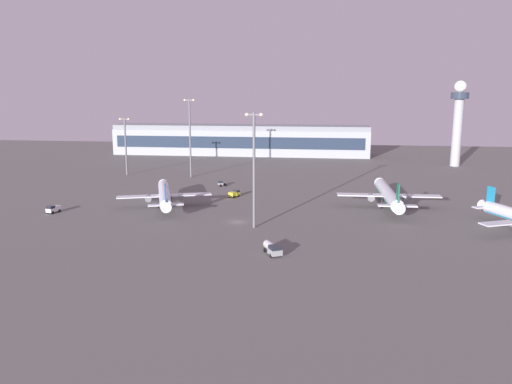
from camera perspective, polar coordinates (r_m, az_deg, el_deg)
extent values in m
plane|color=#605E5B|center=(139.31, -2.05, -3.37)|extent=(416.00, 416.00, 0.00)
cube|color=#9EA3AD|center=(286.19, -1.72, 5.62)|extent=(140.36, 22.00, 14.00)
cube|color=#263347|center=(275.13, -2.09, 5.54)|extent=(134.75, 0.40, 6.16)
cube|color=gray|center=(285.50, -1.73, 7.26)|extent=(140.36, 19.80, 2.40)
cylinder|color=#A8A8B2|center=(258.26, 21.53, 6.16)|extent=(4.40, 4.40, 31.35)
cylinder|color=#2D3847|center=(257.53, 21.81, 9.97)|extent=(8.00, 8.00, 3.00)
sphere|color=silver|center=(257.52, 21.88, 10.86)|extent=(5.60, 5.60, 5.60)
cone|color=silver|center=(155.77, 24.18, -1.42)|extent=(3.79, 3.50, 3.04)
cube|color=silver|center=(154.49, 24.58, -1.48)|extent=(9.82, 5.89, 0.31)
cube|color=#1984B2|center=(153.76, 24.73, -0.52)|extent=(1.39, 2.72, 5.78)
cylinder|color=silver|center=(160.09, -10.19, -0.26)|extent=(13.63, 31.65, 3.41)
cone|color=silver|center=(177.00, -10.32, 0.83)|extent=(3.76, 3.08, 3.24)
cone|color=silver|center=(143.09, -10.02, -1.63)|extent=(3.71, 3.36, 3.07)
cube|color=silver|center=(159.25, -10.18, -0.39)|extent=(28.31, 12.64, 0.31)
cube|color=silver|center=(144.71, -10.04, -1.41)|extent=(10.03, 5.22, 0.31)
cube|color=#19479E|center=(144.41, -10.08, -0.33)|extent=(1.18, 2.80, 5.83)
cylinder|color=slate|center=(159.37, -11.94, -0.68)|extent=(2.91, 3.69, 1.97)
cylinder|color=slate|center=(159.54, -8.40, -0.54)|extent=(2.91, 3.69, 1.97)
cube|color=#19479E|center=(160.28, -10.17, -0.59)|extent=(12.48, 29.10, 0.32)
cylinder|color=#333338|center=(170.53, -10.25, -0.10)|extent=(0.25, 0.25, 3.18)
cylinder|color=black|center=(170.85, -10.23, -0.63)|extent=(0.66, 1.05, 0.99)
cylinder|color=#333338|center=(158.20, -10.86, -1.01)|extent=(0.25, 0.25, 3.18)
cylinder|color=black|center=(158.54, -10.84, -1.57)|extent=(0.66, 1.05, 0.99)
cylinder|color=#333338|center=(158.27, -9.43, -0.96)|extent=(0.25, 0.25, 3.18)
cylinder|color=black|center=(158.61, -9.41, -1.52)|extent=(0.66, 1.05, 0.99)
cylinder|color=silver|center=(161.69, 14.53, -0.23)|extent=(4.61, 34.96, 3.68)
cone|color=silver|center=(179.78, 13.67, 0.95)|extent=(3.56, 2.42, 3.50)
cone|color=silver|center=(143.55, 15.62, -1.72)|extent=(3.38, 2.80, 3.31)
cube|color=silver|center=(160.79, 14.58, -0.36)|extent=(31.09, 4.70, 0.34)
cube|color=silver|center=(145.27, 15.51, -1.48)|extent=(10.71, 2.61, 0.34)
cube|color=#146B4C|center=(144.95, 15.55, -0.31)|extent=(0.37, 3.11, 6.30)
cylinder|color=slate|center=(160.20, 12.68, -0.56)|extent=(2.22, 3.54, 2.13)
cylinder|color=slate|center=(161.82, 16.43, -0.63)|extent=(2.22, 3.54, 2.13)
cube|color=#146B4C|center=(161.89, 14.52, -0.58)|extent=(4.17, 32.16, 0.35)
cylinder|color=#333338|center=(172.85, 13.97, -0.05)|extent=(0.27, 0.27, 3.44)
cylinder|color=black|center=(173.19, 13.94, -0.61)|extent=(0.42, 1.08, 1.07)
cylinder|color=#333338|center=(159.38, 13.87, -0.99)|extent=(0.27, 0.27, 3.44)
cylinder|color=black|center=(159.74, 13.84, -1.59)|extent=(0.42, 1.08, 1.07)
cylinder|color=#333338|center=(160.03, 15.38, -1.02)|extent=(0.27, 0.27, 3.44)
cylinder|color=black|center=(160.39, 15.35, -1.62)|extent=(0.42, 1.08, 1.07)
cube|color=gray|center=(191.08, -3.98, 0.91)|extent=(2.27, 2.35, 0.90)
cube|color=#1E232D|center=(190.94, -3.98, 1.15)|extent=(2.03, 2.13, 0.70)
cylinder|color=black|center=(190.39, -3.98, 0.73)|extent=(0.93, 0.70, 0.90)
cylinder|color=black|center=(191.80, -4.11, 0.81)|extent=(0.93, 0.70, 0.90)
cylinder|color=black|center=(191.00, -3.39, 0.78)|extent=(0.93, 0.70, 0.90)
cylinder|color=black|center=(192.40, -3.53, 0.85)|extent=(0.93, 0.70, 0.90)
cube|color=gray|center=(110.92, 2.13, -6.67)|extent=(3.52, 3.77, 1.20)
cube|color=#1E232D|center=(110.63, 2.13, -6.20)|extent=(3.18, 3.36, 0.70)
cylinder|color=silver|center=(113.19, 1.61, -6.09)|extent=(3.54, 4.56, 1.80)
cylinder|color=black|center=(111.12, 2.72, -6.97)|extent=(0.68, 0.94, 0.90)
cylinder|color=black|center=(110.36, 1.70, -7.09)|extent=(0.68, 0.94, 0.90)
cylinder|color=black|center=(114.50, 1.97, -6.40)|extent=(0.68, 0.94, 0.90)
cylinder|color=black|center=(113.76, 0.98, -6.52)|extent=(0.68, 0.94, 0.90)
cube|color=white|center=(160.01, -21.93, -1.90)|extent=(2.50, 2.57, 1.10)
cube|color=#1E232D|center=(159.82, -21.95, -1.58)|extent=(2.28, 2.28, 0.70)
cube|color=white|center=(161.27, -21.46, -1.71)|extent=(2.50, 2.83, 1.40)
cylinder|color=black|center=(159.33, -21.77, -2.14)|extent=(0.54, 0.95, 0.90)
cylinder|color=black|center=(160.52, -22.20, -2.08)|extent=(0.54, 0.95, 0.90)
cylinder|color=black|center=(161.18, -21.10, -1.95)|extent=(0.54, 0.95, 0.90)
cylinder|color=black|center=(162.35, -21.53, -1.89)|extent=(0.54, 0.95, 0.90)
cube|color=yellow|center=(172.05, -2.24, -0.20)|extent=(2.76, 2.80, 1.10)
cube|color=#1E232D|center=(171.87, -2.24, 0.10)|extent=(2.50, 2.50, 0.70)
cube|color=yellow|center=(170.56, -2.63, -0.25)|extent=(2.83, 3.02, 1.40)
cylinder|color=black|center=(172.90, -2.40, -0.33)|extent=(0.69, 0.93, 0.90)
cylinder|color=black|center=(171.87, -1.96, -0.39)|extent=(0.69, 0.93, 0.90)
cylinder|color=black|center=(170.84, -2.96, -0.48)|extent=(0.69, 0.93, 0.90)
cylinder|color=black|center=(169.80, -2.51, -0.54)|extent=(0.69, 0.93, 0.90)
cylinder|color=slate|center=(210.79, -7.37, 5.95)|extent=(0.70, 0.70, 31.95)
cube|color=slate|center=(209.95, -7.48, 10.13)|extent=(4.80, 0.40, 0.40)
sphere|color=#F9EAB2|center=(210.41, -7.96, 10.12)|extent=(0.90, 0.90, 0.90)
sphere|color=#F9EAB2|center=(209.49, -6.99, 10.14)|extent=(0.90, 0.90, 0.90)
cylinder|color=slate|center=(221.96, -14.34, 4.94)|extent=(0.70, 0.70, 24.09)
cube|color=slate|center=(221.05, -14.49, 7.89)|extent=(4.80, 0.40, 0.40)
sphere|color=#F9EAB2|center=(221.73, -14.92, 7.88)|extent=(0.90, 0.90, 0.90)
sphere|color=#F9EAB2|center=(220.39, -14.05, 7.90)|extent=(0.90, 0.90, 0.90)
cylinder|color=slate|center=(130.65, -0.22, 2.35)|extent=(0.70, 0.70, 29.86)
cube|color=slate|center=(129.20, -0.23, 8.64)|extent=(4.80, 0.40, 0.40)
sphere|color=#F9EAB2|center=(129.45, -1.03, 8.64)|extent=(0.90, 0.90, 0.90)
sphere|color=#F9EAB2|center=(128.97, 0.57, 8.63)|extent=(0.90, 0.90, 0.90)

